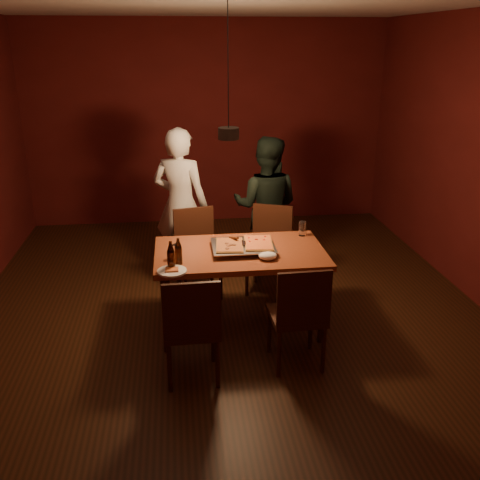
{
  "coord_description": "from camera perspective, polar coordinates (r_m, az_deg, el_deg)",
  "views": [
    {
      "loc": [
        -0.46,
        -4.58,
        2.49
      ],
      "look_at": [
        0.07,
        -0.21,
        0.85
      ],
      "focal_mm": 40.0,
      "sensor_mm": 36.0,
      "label": 1
    }
  ],
  "objects": [
    {
      "name": "room_shell",
      "position": [
        4.72,
        -1.2,
        7.1
      ],
      "size": [
        6.0,
        6.0,
        6.0
      ],
      "color": "#361B0E",
      "rests_on": "ground"
    },
    {
      "name": "pendant_lamp",
      "position": [
        4.65,
        -1.23,
        11.42
      ],
      "size": [
        0.18,
        0.18,
        1.1
      ],
      "color": "black",
      "rests_on": "ceiling"
    },
    {
      "name": "pizza_cheese",
      "position": [
        4.76,
        1.98,
        -0.29
      ],
      "size": [
        0.28,
        0.41,
        0.02
      ],
      "primitive_type": "cube",
      "rotation": [
        0.0,
        0.0,
        -0.09
      ],
      "color": "gold",
      "rests_on": "pizza_tray"
    },
    {
      "name": "chair_near_left",
      "position": [
        4.04,
        -5.19,
        -8.57
      ],
      "size": [
        0.43,
        0.43,
        0.49
      ],
      "rotation": [
        0.0,
        0.0,
        0.02
      ],
      "color": "#38190F",
      "rests_on": "floor"
    },
    {
      "name": "pizza_tray",
      "position": [
        4.74,
        0.33,
        -0.79
      ],
      "size": [
        0.59,
        0.5,
        0.05
      ],
      "primitive_type": "cube",
      "rotation": [
        0.0,
        0.0,
        -0.1
      ],
      "color": "silver",
      "rests_on": "dining_table"
    },
    {
      "name": "plate_slice",
      "position": [
        4.33,
        -7.27,
        -3.3
      ],
      "size": [
        0.24,
        0.24,
        0.03
      ],
      "color": "white",
      "rests_on": "dining_table"
    },
    {
      "name": "pizza_meat",
      "position": [
        4.7,
        -1.11,
        -0.53
      ],
      "size": [
        0.27,
        0.39,
        0.02
      ],
      "primitive_type": "cube",
      "rotation": [
        0.0,
        0.0,
        -0.09
      ],
      "color": "maroon",
      "rests_on": "pizza_tray"
    },
    {
      "name": "spatula",
      "position": [
        4.73,
        0.23,
        -0.31
      ],
      "size": [
        0.2,
        0.25,
        0.04
      ],
      "primitive_type": null,
      "rotation": [
        0.0,
        0.0,
        0.56
      ],
      "color": "silver",
      "rests_on": "pizza_tray"
    },
    {
      "name": "chair_far_right",
      "position": [
        5.58,
        3.22,
        -0.07
      ],
      "size": [
        0.55,
        0.55,
        0.49
      ],
      "rotation": [
        0.0,
        0.0,
        2.75
      ],
      "color": "#38190F",
      "rests_on": "floor"
    },
    {
      "name": "dining_table",
      "position": [
        4.76,
        0.0,
        -1.96
      ],
      "size": [
        1.5,
        0.9,
        0.75
      ],
      "color": "brown",
      "rests_on": "floor"
    },
    {
      "name": "chair_far_left",
      "position": [
        5.5,
        -4.67,
        -0.43
      ],
      "size": [
        0.49,
        0.49,
        0.49
      ],
      "rotation": [
        0.0,
        0.0,
        3.33
      ],
      "color": "#38190F",
      "rests_on": "floor"
    },
    {
      "name": "diner_white",
      "position": [
        5.84,
        -6.36,
        3.82
      ],
      "size": [
        0.71,
        0.6,
        1.66
      ],
      "primitive_type": "imported",
      "rotation": [
        0.0,
        0.0,
        2.76
      ],
      "color": "silver",
      "rests_on": "floor"
    },
    {
      "name": "chair_near_right",
      "position": [
        4.22,
        6.39,
        -7.27
      ],
      "size": [
        0.44,
        0.44,
        0.49
      ],
      "rotation": [
        0.0,
        0.0,
        0.04
      ],
      "color": "#38190F",
      "rests_on": "floor"
    },
    {
      "name": "beer_bottle_b",
      "position": [
        4.44,
        -6.59,
        -1.2
      ],
      "size": [
        0.06,
        0.06,
        0.23
      ],
      "color": "black",
      "rests_on": "dining_table"
    },
    {
      "name": "water_glass_right",
      "position": [
        5.11,
        6.67,
        1.21
      ],
      "size": [
        0.07,
        0.07,
        0.14
      ],
      "primitive_type": "cylinder",
      "color": "silver",
      "rests_on": "dining_table"
    },
    {
      "name": "diner_dark",
      "position": [
        5.93,
        2.78,
        3.6
      ],
      "size": [
        0.91,
        0.81,
        1.55
      ],
      "primitive_type": "imported",
      "rotation": [
        0.0,
        0.0,
        2.8
      ],
      "color": "black",
      "rests_on": "floor"
    },
    {
      "name": "napkin",
      "position": [
        4.53,
        2.98,
        -1.71
      ],
      "size": [
        0.16,
        0.12,
        0.07
      ],
      "primitive_type": "ellipsoid",
      "color": "white",
      "rests_on": "dining_table"
    },
    {
      "name": "beer_bottle_a",
      "position": [
        4.34,
        -7.38,
        -1.65
      ],
      "size": [
        0.06,
        0.06,
        0.24
      ],
      "color": "black",
      "rests_on": "dining_table"
    },
    {
      "name": "water_glass_left",
      "position": [
        4.58,
        -6.74,
        -1.22
      ],
      "size": [
        0.08,
        0.08,
        0.12
      ],
      "primitive_type": "cylinder",
      "color": "silver",
      "rests_on": "dining_table"
    }
  ]
}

